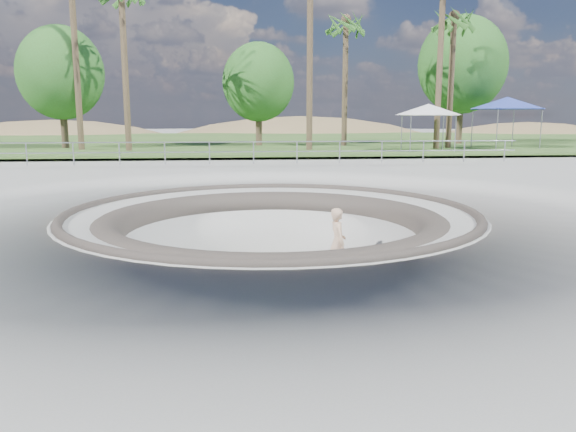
# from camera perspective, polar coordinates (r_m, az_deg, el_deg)

# --- Properties ---
(ground) EXTENTS (180.00, 180.00, 0.00)m
(ground) POSITION_cam_1_polar(r_m,az_deg,el_deg) (14.03, -1.68, 0.43)
(ground) COLOR #ABAAA5
(ground) RESTS_ON ground
(skate_bowl) EXTENTS (14.00, 14.00, 4.10)m
(skate_bowl) POSITION_cam_1_polar(r_m,az_deg,el_deg) (14.45, -1.64, -6.74)
(skate_bowl) COLOR #ABAAA5
(skate_bowl) RESTS_ON ground
(grass_strip) EXTENTS (180.00, 36.00, 0.12)m
(grass_strip) POSITION_cam_1_polar(r_m,az_deg,el_deg) (47.85, -4.50, 7.64)
(grass_strip) COLOR #395A24
(grass_strip) RESTS_ON ground
(distant_hills) EXTENTS (103.20, 45.00, 28.60)m
(distant_hills) POSITION_cam_1_polar(r_m,az_deg,el_deg) (71.74, -1.77, 2.73)
(distant_hills) COLOR olive
(distant_hills) RESTS_ON ground
(safety_railing) EXTENTS (25.00, 0.06, 1.03)m
(safety_railing) POSITION_cam_1_polar(r_m,az_deg,el_deg) (25.86, -3.52, 6.47)
(safety_railing) COLOR #94979D
(safety_railing) RESTS_ON ground
(skateboard) EXTENTS (0.81, 0.42, 0.08)m
(skateboard) POSITION_cam_1_polar(r_m,az_deg,el_deg) (15.04, 5.00, -6.12)
(skateboard) COLOR olive
(skateboard) RESTS_ON ground
(skater) EXTENTS (0.51, 0.71, 1.82)m
(skater) POSITION_cam_1_polar(r_m,az_deg,el_deg) (14.80, 5.06, -2.68)
(skater) COLOR tan
(skater) RESTS_ON skateboard
(canopy_white) EXTENTS (5.39, 5.39, 2.73)m
(canopy_white) POSITION_cam_1_polar(r_m,az_deg,el_deg) (34.46, 14.08, 10.43)
(canopy_white) COLOR #94979D
(canopy_white) RESTS_ON ground
(canopy_blue) EXTENTS (6.36, 6.36, 3.23)m
(canopy_blue) POSITION_cam_1_polar(r_m,az_deg,el_deg) (39.17, 21.37, 10.63)
(canopy_blue) COLOR #94979D
(canopy_blue) RESTS_ON ground
(palm_d) EXTENTS (2.60, 2.60, 9.24)m
(palm_d) POSITION_cam_1_polar(r_m,az_deg,el_deg) (39.57, 5.91, 18.52)
(palm_d) COLOR brown
(palm_d) RESTS_ON ground
(palm_f) EXTENTS (2.60, 2.60, 9.05)m
(palm_f) POSITION_cam_1_polar(r_m,az_deg,el_deg) (38.26, 16.51, 18.19)
(palm_f) COLOR brown
(palm_f) RESTS_ON ground
(bushy_tree_left) EXTENTS (5.37, 4.88, 7.74)m
(bushy_tree_left) POSITION_cam_1_polar(r_m,az_deg,el_deg) (39.16, -22.11, 13.31)
(bushy_tree_left) COLOR brown
(bushy_tree_left) RESTS_ON ground
(bushy_tree_mid) EXTENTS (4.91, 4.46, 7.08)m
(bushy_tree_mid) POSITION_cam_1_polar(r_m,az_deg,el_deg) (39.42, -3.02, 13.41)
(bushy_tree_mid) COLOR brown
(bushy_tree_mid) RESTS_ON ground
(bushy_tree_right) EXTENTS (6.43, 5.85, 9.28)m
(bushy_tree_right) POSITION_cam_1_polar(r_m,az_deg,el_deg) (43.89, 17.32, 14.44)
(bushy_tree_right) COLOR brown
(bushy_tree_right) RESTS_ON ground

